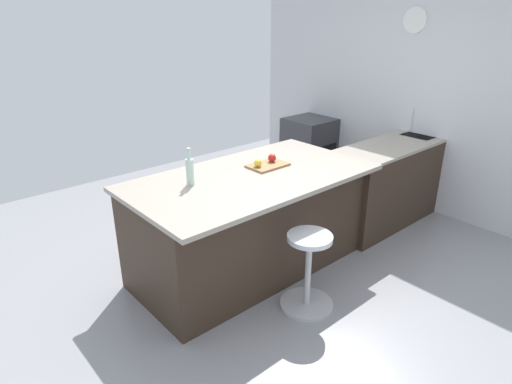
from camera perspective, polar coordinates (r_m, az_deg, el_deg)
ground_plane at (r=4.09m, az=0.48°, el=-11.10°), size 6.78×6.78×0.00m
interior_partition_left at (r=5.57m, az=21.38°, el=11.53°), size 0.15×5.22×2.69m
sink_cabinet at (r=5.48m, az=18.74°, el=2.07°), size 2.33×0.60×1.19m
oven_range at (r=6.32m, az=6.91°, el=5.58°), size 0.60×0.61×0.88m
kitchen_island at (r=4.02m, az=-0.92°, el=-3.91°), size 2.17×1.18×0.95m
stool_by_window at (r=3.61m, az=6.78°, el=-10.51°), size 0.44×0.44×0.66m
cutting_board at (r=4.02m, az=1.53°, el=3.51°), size 0.36×0.24×0.02m
apple_yellow at (r=3.94m, az=0.25°, el=3.81°), size 0.07×0.07×0.07m
apple_red at (r=4.07m, az=2.10°, el=4.46°), size 0.08×0.08×0.08m
water_bottle at (r=3.58m, az=-8.60°, el=2.76°), size 0.06×0.06×0.31m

